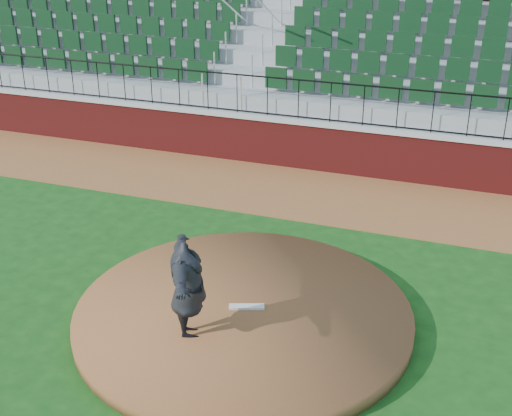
% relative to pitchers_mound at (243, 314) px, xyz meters
% --- Properties ---
extents(ground, '(90.00, 90.00, 0.00)m').
position_rel_pitchers_mound_xyz_m(ground, '(-0.37, 0.17, -0.12)').
color(ground, '#144313').
rests_on(ground, ground).
extents(warning_track, '(34.00, 3.20, 0.01)m').
position_rel_pitchers_mound_xyz_m(warning_track, '(-0.37, 5.57, -0.12)').
color(warning_track, brown).
rests_on(warning_track, ground).
extents(field_wall, '(34.00, 0.35, 1.20)m').
position_rel_pitchers_mound_xyz_m(field_wall, '(-0.37, 7.17, 0.47)').
color(field_wall, maroon).
rests_on(field_wall, ground).
extents(wall_cap, '(34.00, 0.45, 0.10)m').
position_rel_pitchers_mound_xyz_m(wall_cap, '(-0.37, 7.17, 1.12)').
color(wall_cap, '#B7B7B7').
rests_on(wall_cap, field_wall).
extents(wall_railing, '(34.00, 0.05, 1.00)m').
position_rel_pitchers_mound_xyz_m(wall_railing, '(-0.37, 7.17, 1.67)').
color(wall_railing, black).
rests_on(wall_railing, wall_cap).
extents(seating_stands, '(34.00, 5.10, 4.60)m').
position_rel_pitchers_mound_xyz_m(seating_stands, '(-0.37, 9.90, 2.18)').
color(seating_stands, gray).
rests_on(seating_stands, ground).
extents(concourse_wall, '(34.00, 0.50, 5.50)m').
position_rel_pitchers_mound_xyz_m(concourse_wall, '(-0.37, 12.70, 2.62)').
color(concourse_wall, maroon).
rests_on(concourse_wall, ground).
extents(pitchers_mound, '(5.60, 5.60, 0.25)m').
position_rel_pitchers_mound_xyz_m(pitchers_mound, '(0.00, 0.00, 0.00)').
color(pitchers_mound, brown).
rests_on(pitchers_mound, ground).
extents(pitching_rubber, '(0.60, 0.34, 0.04)m').
position_rel_pitchers_mound_xyz_m(pitching_rubber, '(0.05, 0.03, 0.14)').
color(pitching_rubber, silver).
rests_on(pitching_rubber, pitchers_mound).
extents(pitcher, '(1.34, 2.03, 1.62)m').
position_rel_pitchers_mound_xyz_m(pitcher, '(-0.53, -0.96, 0.94)').
color(pitcher, black).
rests_on(pitcher, pitchers_mound).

